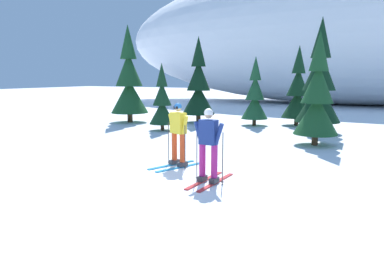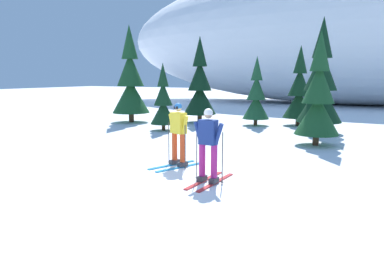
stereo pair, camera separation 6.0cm
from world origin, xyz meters
name	(u,v)px [view 1 (the left image)]	position (x,y,z in m)	size (l,w,h in m)	color
ground_plane	(165,180)	(0.00, 0.00, 0.00)	(120.00, 120.00, 0.00)	white
skier_yellow_jacket	(178,133)	(-0.39, 1.32, 0.93)	(0.99, 1.62, 1.74)	#2893CC
skier_navy_jacket	(209,145)	(1.03, 0.27, 0.90)	(0.77, 1.71, 1.74)	red
pine_tree_far_left	(129,82)	(-7.61, 8.49, 2.13)	(1.97, 1.97, 5.10)	#47301E
pine_tree_left	(162,103)	(-4.42, 6.76, 1.27)	(1.17, 1.17, 3.04)	#47301E
pine_tree_center_left	(198,87)	(-4.33, 10.16, 1.88)	(1.74, 1.74, 4.50)	#47301E
pine_tree_center	(255,97)	(-1.30, 10.40, 1.43)	(1.32, 1.32, 3.42)	#47301E
pine_tree_center_right	(298,92)	(0.57, 11.38, 1.65)	(1.52, 1.52, 3.94)	#47301E
pine_tree_right	(319,86)	(1.91, 9.31, 2.05)	(1.90, 1.90, 4.91)	#47301E
pine_tree_far_right	(317,98)	(2.35, 6.31, 1.68)	(1.55, 1.55, 4.01)	#47301E
snow_ridge_background	(352,33)	(1.40, 27.48, 6.06)	(43.80, 16.32, 12.11)	white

